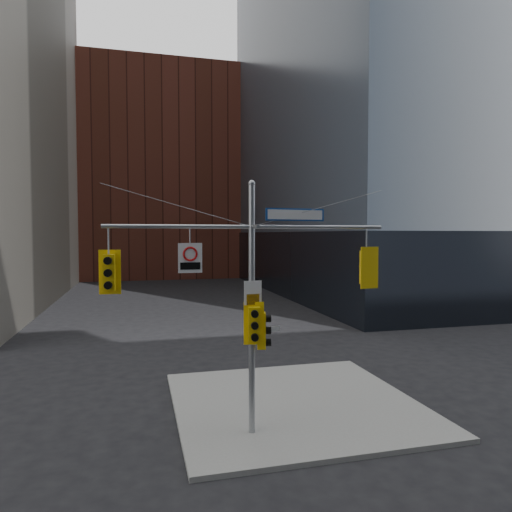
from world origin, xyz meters
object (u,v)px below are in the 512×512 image
traffic_light_west_arm (109,272)px  regulatory_sign_arm (190,257)px  traffic_light_east_arm (366,267)px  traffic_light_pole_front (254,324)px  street_sign_blade (295,215)px  traffic_light_pole_side (263,330)px  signal_assembly (252,283)px

traffic_light_west_arm → regulatory_sign_arm: bearing=4.1°
traffic_light_west_arm → regulatory_sign_arm: 2.13m
traffic_light_east_arm → traffic_light_pole_front: traffic_light_east_arm is taller
traffic_light_east_arm → street_sign_blade: street_sign_blade is taller
traffic_light_east_arm → traffic_light_pole_side: size_ratio=1.20×
traffic_light_pole_front → signal_assembly: bearing=100.1°
traffic_light_west_arm → traffic_light_east_arm: (7.36, -0.01, 0.00)m
traffic_light_west_arm → traffic_light_east_arm: size_ratio=0.95×
traffic_light_pole_front → regulatory_sign_arm: bearing=-178.2°
traffic_light_pole_side → traffic_light_pole_front: bearing=141.7°
signal_assembly → traffic_light_pole_front: signal_assembly is taller
signal_assembly → traffic_light_west_arm: 3.84m
traffic_light_pole_side → regulatory_sign_arm: size_ratio=1.27×
signal_assembly → regulatory_sign_arm: bearing=-179.3°
traffic_light_east_arm → traffic_light_pole_side: bearing=-5.8°
traffic_light_west_arm → regulatory_sign_arm: size_ratio=1.45×
signal_assembly → traffic_light_pole_side: bearing=-0.4°
traffic_light_pole_side → traffic_light_west_arm: bearing=102.0°
signal_assembly → traffic_light_pole_front: 1.15m
signal_assembly → street_sign_blade: (1.28, 0.00, 1.93)m
traffic_light_east_arm → traffic_light_pole_front: size_ratio=1.03×
signal_assembly → traffic_light_east_arm: size_ratio=6.46×
street_sign_blade → regulatory_sign_arm: street_sign_blade is taller
traffic_light_pole_side → traffic_light_pole_front: size_ratio=0.86×
traffic_light_east_arm → signal_assembly: bearing=-5.8°
traffic_light_pole_side → traffic_light_pole_front: (-0.32, -0.27, 0.24)m
traffic_light_west_arm → traffic_light_pole_side: size_ratio=1.14×
traffic_light_east_arm → regulatory_sign_arm: size_ratio=1.53×
regulatory_sign_arm → traffic_light_pole_side: bearing=0.5°
traffic_light_west_arm → traffic_light_pole_front: 4.12m
traffic_light_east_arm → traffic_light_pole_front: (-3.54, -0.27, -1.50)m
traffic_light_pole_side → street_sign_blade: size_ratio=0.56×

